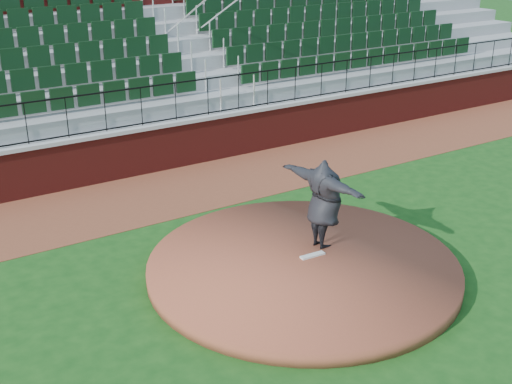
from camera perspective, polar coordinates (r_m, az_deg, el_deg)
ground at (r=12.40m, az=3.77°, el=-7.78°), size 90.00×90.00×0.00m
warning_track at (r=16.61m, az=-7.26°, el=0.12°), size 34.00×3.20×0.01m
field_wall at (r=17.79m, az=-9.59°, el=3.52°), size 34.00×0.35×1.20m
wall_cap at (r=17.60m, az=-9.73°, el=5.52°), size 34.00×0.45×0.10m
wall_railing at (r=17.45m, az=-9.84°, el=7.25°), size 34.00×0.05×1.00m
seating_stands at (r=19.82m, az=-13.11°, el=10.25°), size 34.00×5.10×4.60m
concourse_wall at (r=22.37m, az=-15.76°, el=12.48°), size 34.00×0.50×5.50m
pitchers_mound at (r=12.67m, az=4.06°, el=-6.46°), size 5.90×5.90×0.25m
pitching_rubber at (r=12.80m, az=4.89°, el=-5.46°), size 0.52×0.15×0.03m
pitcher at (r=12.84m, az=5.86°, el=-1.01°), size 0.79×2.27×1.81m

